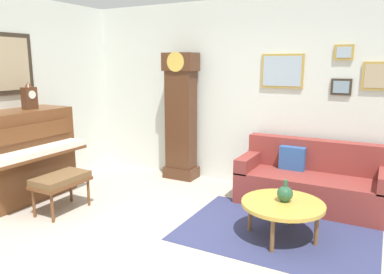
{
  "coord_description": "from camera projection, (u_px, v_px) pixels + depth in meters",
  "views": [
    {
      "loc": [
        2.12,
        -2.94,
        1.87
      ],
      "look_at": [
        -0.02,
        1.06,
        0.95
      ],
      "focal_mm": 34.39,
      "sensor_mm": 36.0,
      "label": 1
    }
  ],
  "objects": [
    {
      "name": "ground_plane",
      "position": [
        147.0,
        247.0,
        3.9
      ],
      "size": [
        6.4,
        6.0,
        0.1
      ],
      "primitive_type": "cube",
      "color": "#B2A899"
    },
    {
      "name": "wall_back",
      "position": [
        235.0,
        93.0,
        5.68
      ],
      "size": [
        5.3,
        0.13,
        2.8
      ],
      "color": "silver",
      "rests_on": "ground_plane"
    },
    {
      "name": "area_rug",
      "position": [
        277.0,
        232.0,
        4.11
      ],
      "size": [
        2.1,
        1.5,
        0.01
      ],
      "primitive_type": "cube",
      "color": "navy",
      "rests_on": "ground_plane"
    },
    {
      "name": "piano",
      "position": [
        20.0,
        156.0,
        5.0
      ],
      "size": [
        0.87,
        1.44,
        1.24
      ],
      "color": "brown",
      "rests_on": "ground_plane"
    },
    {
      "name": "piano_bench",
      "position": [
        61.0,
        181.0,
        4.63
      ],
      "size": [
        0.42,
        0.7,
        0.48
      ],
      "color": "brown",
      "rests_on": "ground_plane"
    },
    {
      "name": "grandfather_clock",
      "position": [
        181.0,
        120.0,
        5.91
      ],
      "size": [
        0.52,
        0.34,
        2.03
      ],
      "color": "#4C2B19",
      "rests_on": "ground_plane"
    },
    {
      "name": "couch",
      "position": [
        312.0,
        182.0,
        4.89
      ],
      "size": [
        1.9,
        0.8,
        0.84
      ],
      "color": "maroon",
      "rests_on": "ground_plane"
    },
    {
      "name": "coffee_table",
      "position": [
        283.0,
        205.0,
        3.92
      ],
      "size": [
        0.88,
        0.88,
        0.4
      ],
      "color": "gold",
      "rests_on": "ground_plane"
    },
    {
      "name": "mantel_clock",
      "position": [
        29.0,
        97.0,
        5.03
      ],
      "size": [
        0.13,
        0.18,
        0.38
      ],
      "color": "#4C2B19",
      "rests_on": "piano"
    },
    {
      "name": "green_jug",
      "position": [
        285.0,
        194.0,
        3.93
      ],
      "size": [
        0.17,
        0.17,
        0.24
      ],
      "color": "#234C33",
      "rests_on": "coffee_table"
    }
  ]
}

